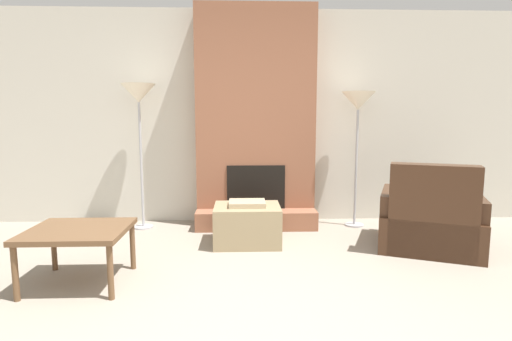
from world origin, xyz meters
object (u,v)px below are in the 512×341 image
at_px(armchair, 430,223).
at_px(floor_lamp_left, 139,100).
at_px(side_table, 78,235).
at_px(ottoman, 247,224).
at_px(floor_lamp_right, 358,107).

bearing_deg(armchair, floor_lamp_left, 6.46).
xyz_separation_m(side_table, floor_lamp_left, (0.11, 1.61, 1.10)).
height_order(armchair, side_table, armchair).
distance_m(armchair, side_table, 3.22).
distance_m(ottoman, floor_lamp_left, 1.90).
bearing_deg(armchair, floor_lamp_right, -38.03).
height_order(side_table, floor_lamp_right, floor_lamp_right).
height_order(armchair, floor_lamp_left, floor_lamp_left).
bearing_deg(side_table, floor_lamp_left, 86.23).
bearing_deg(ottoman, floor_lamp_right, 26.37).
height_order(armchair, floor_lamp_right, floor_lamp_right).
bearing_deg(floor_lamp_left, floor_lamp_right, -0.00).
xyz_separation_m(armchair, floor_lamp_left, (-3.03, 0.89, 1.24)).
height_order(floor_lamp_left, floor_lamp_right, floor_lamp_left).
relative_size(floor_lamp_left, floor_lamp_right, 1.05).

